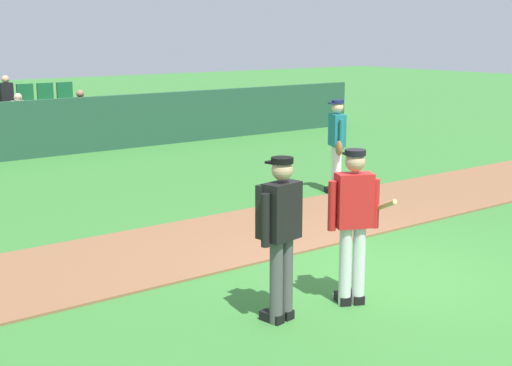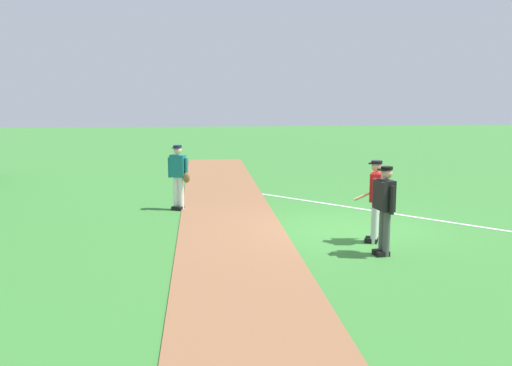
{
  "view_description": "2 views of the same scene",
  "coord_description": "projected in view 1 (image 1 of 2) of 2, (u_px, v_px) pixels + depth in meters",
  "views": [
    {
      "loc": [
        -6.49,
        -5.85,
        3.01
      ],
      "look_at": [
        -0.59,
        1.86,
        0.96
      ],
      "focal_mm": 50.62,
      "sensor_mm": 36.0,
      "label": 1
    },
    {
      "loc": [
        -12.21,
        3.26,
        3.17
      ],
      "look_at": [
        0.08,
        2.02,
        1.15
      ],
      "focal_mm": 39.12,
      "sensor_mm": 36.0,
      "label": 2
    }
  ],
  "objects": [
    {
      "name": "ground_plane",
      "position": [
        384.0,
        276.0,
        9.02
      ],
      "size": [
        80.0,
        80.0,
        0.0
      ],
      "primitive_type": "plane",
      "color": "#387A33"
    },
    {
      "name": "stadium_bleachers",
      "position": [
        25.0,
        130.0,
        18.68
      ],
      "size": [
        3.9,
        2.1,
        1.9
      ],
      "color": "slate",
      "rests_on": "ground"
    },
    {
      "name": "umpire_home_plate",
      "position": [
        280.0,
        230.0,
        7.45
      ],
      "size": [
        0.58,
        0.35,
        1.76
      ],
      "color": "#4C4C4C",
      "rests_on": "ground"
    },
    {
      "name": "dugout_fence",
      "position": [
        45.0,
        128.0,
        17.51
      ],
      "size": [
        20.0,
        0.16,
        1.4
      ],
      "primitive_type": "cube",
      "color": "#234C38",
      "rests_on": "ground"
    },
    {
      "name": "infield_dirt_path",
      "position": [
        259.0,
        231.0,
        11.01
      ],
      "size": [
        28.0,
        2.43,
        0.03
      ],
      "primitive_type": "cube",
      "color": "brown",
      "rests_on": "ground"
    },
    {
      "name": "batter_red_jersey",
      "position": [
        354.0,
        221.0,
        7.92
      ],
      "size": [
        0.62,
        0.8,
        1.76
      ],
      "color": "silver",
      "rests_on": "ground"
    },
    {
      "name": "runner_teal_jersey",
      "position": [
        337.0,
        143.0,
        13.5
      ],
      "size": [
        0.43,
        0.61,
        1.76
      ],
      "color": "white",
      "rests_on": "ground"
    }
  ]
}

